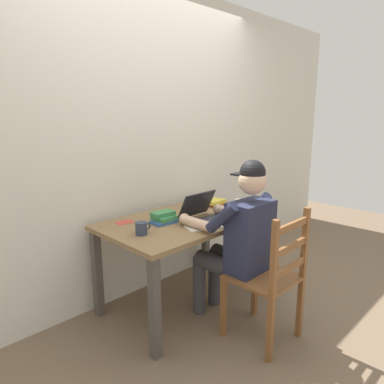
{
  "coord_description": "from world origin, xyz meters",
  "views": [
    {
      "loc": [
        -1.84,
        -1.9,
        1.54
      ],
      "look_at": [
        0.02,
        -0.05,
        0.95
      ],
      "focal_mm": 32.6,
      "sensor_mm": 36.0,
      "label": 1
    }
  ],
  "objects_px": {
    "desk": "(186,230)",
    "wooden_chair": "(270,278)",
    "book_stack_main": "(164,218)",
    "computer_mouse": "(231,213)",
    "laptop": "(206,215)",
    "coffee_mug_spare": "(240,204)",
    "coffee_mug_dark": "(142,228)",
    "book_stack_side": "(216,203)",
    "coffee_mug_white": "(193,206)",
    "seated_person": "(238,236)",
    "landscape_photo_print": "(125,222)"
  },
  "relations": [
    {
      "from": "seated_person",
      "to": "desk",
      "type": "bearing_deg",
      "value": 97.58
    },
    {
      "from": "coffee_mug_white",
      "to": "coffee_mug_spare",
      "type": "relative_size",
      "value": 0.92
    },
    {
      "from": "book_stack_side",
      "to": "computer_mouse",
      "type": "bearing_deg",
      "value": -116.04
    },
    {
      "from": "computer_mouse",
      "to": "book_stack_side",
      "type": "distance_m",
      "value": 0.33
    },
    {
      "from": "wooden_chair",
      "to": "book_stack_side",
      "type": "relative_size",
      "value": 5.35
    },
    {
      "from": "wooden_chair",
      "to": "book_stack_main",
      "type": "distance_m",
      "value": 0.89
    },
    {
      "from": "laptop",
      "to": "landscape_photo_print",
      "type": "relative_size",
      "value": 2.55
    },
    {
      "from": "desk",
      "to": "seated_person",
      "type": "bearing_deg",
      "value": -82.42
    },
    {
      "from": "wooden_chair",
      "to": "coffee_mug_spare",
      "type": "xyz_separation_m",
      "value": [
        0.46,
        0.62,
        0.31
      ]
    },
    {
      "from": "coffee_mug_spare",
      "to": "landscape_photo_print",
      "type": "distance_m",
      "value": 1.0
    },
    {
      "from": "coffee_mug_spare",
      "to": "wooden_chair",
      "type": "bearing_deg",
      "value": -126.51
    },
    {
      "from": "coffee_mug_dark",
      "to": "coffee_mug_white",
      "type": "bearing_deg",
      "value": 12.96
    },
    {
      "from": "laptop",
      "to": "coffee_mug_spare",
      "type": "relative_size",
      "value": 2.7
    },
    {
      "from": "laptop",
      "to": "book_stack_main",
      "type": "bearing_deg",
      "value": 142.17
    },
    {
      "from": "computer_mouse",
      "to": "coffee_mug_white",
      "type": "height_order",
      "value": "coffee_mug_white"
    },
    {
      "from": "desk",
      "to": "coffee_mug_dark",
      "type": "relative_size",
      "value": 10.99
    },
    {
      "from": "coffee_mug_spare",
      "to": "landscape_photo_print",
      "type": "bearing_deg",
      "value": 157.29
    },
    {
      "from": "coffee_mug_dark",
      "to": "landscape_photo_print",
      "type": "height_order",
      "value": "coffee_mug_dark"
    },
    {
      "from": "coffee_mug_dark",
      "to": "book_stack_main",
      "type": "bearing_deg",
      "value": 19.27
    },
    {
      "from": "desk",
      "to": "seated_person",
      "type": "relative_size",
      "value": 1.06
    },
    {
      "from": "laptop",
      "to": "computer_mouse",
      "type": "distance_m",
      "value": 0.26
    },
    {
      "from": "book_stack_main",
      "to": "computer_mouse",
      "type": "bearing_deg",
      "value": -25.36
    },
    {
      "from": "desk",
      "to": "laptop",
      "type": "distance_m",
      "value": 0.22
    },
    {
      "from": "coffee_mug_spare",
      "to": "landscape_photo_print",
      "type": "relative_size",
      "value": 0.94
    },
    {
      "from": "computer_mouse",
      "to": "coffee_mug_white",
      "type": "bearing_deg",
      "value": 116.71
    },
    {
      "from": "desk",
      "to": "coffee_mug_spare",
      "type": "distance_m",
      "value": 0.56
    },
    {
      "from": "laptop",
      "to": "landscape_photo_print",
      "type": "xyz_separation_m",
      "value": [
        -0.47,
        0.41,
        -0.05
      ]
    },
    {
      "from": "wooden_chair",
      "to": "laptop",
      "type": "distance_m",
      "value": 0.67
    },
    {
      "from": "wooden_chair",
      "to": "coffee_mug_white",
      "type": "height_order",
      "value": "wooden_chair"
    },
    {
      "from": "coffee_mug_dark",
      "to": "book_stack_side",
      "type": "xyz_separation_m",
      "value": [
        0.94,
        0.15,
        -0.02
      ]
    },
    {
      "from": "landscape_photo_print",
      "to": "laptop",
      "type": "bearing_deg",
      "value": -29.94
    },
    {
      "from": "laptop",
      "to": "desk",
      "type": "bearing_deg",
      "value": 112.88
    },
    {
      "from": "desk",
      "to": "wooden_chair",
      "type": "xyz_separation_m",
      "value": [
        0.06,
        -0.75,
        -0.17
      ]
    },
    {
      "from": "desk",
      "to": "coffee_mug_white",
      "type": "distance_m",
      "value": 0.25
    },
    {
      "from": "book_stack_side",
      "to": "landscape_photo_print",
      "type": "distance_m",
      "value": 0.89
    },
    {
      "from": "coffee_mug_white",
      "to": "desk",
      "type": "bearing_deg",
      "value": -151.44
    },
    {
      "from": "computer_mouse",
      "to": "coffee_mug_spare",
      "type": "distance_m",
      "value": 0.21
    },
    {
      "from": "wooden_chair",
      "to": "book_stack_main",
      "type": "height_order",
      "value": "wooden_chair"
    },
    {
      "from": "seated_person",
      "to": "computer_mouse",
      "type": "height_order",
      "value": "seated_person"
    },
    {
      "from": "laptop",
      "to": "coffee_mug_white",
      "type": "xyz_separation_m",
      "value": [
        0.11,
        0.25,
        -0.0
      ]
    },
    {
      "from": "desk",
      "to": "coffee_mug_white",
      "type": "relative_size",
      "value": 11.74
    },
    {
      "from": "seated_person",
      "to": "laptop",
      "type": "relative_size",
      "value": 3.76
    },
    {
      "from": "coffee_mug_spare",
      "to": "laptop",
      "type": "bearing_deg",
      "value": -176.93
    },
    {
      "from": "landscape_photo_print",
      "to": "coffee_mug_white",
      "type": "bearing_deg",
      "value": -4.14
    },
    {
      "from": "coffee_mug_dark",
      "to": "book_stack_side",
      "type": "distance_m",
      "value": 0.96
    },
    {
      "from": "seated_person",
      "to": "landscape_photo_print",
      "type": "xyz_separation_m",
      "value": [
        -0.47,
        0.72,
        0.05
      ]
    },
    {
      "from": "book_stack_main",
      "to": "book_stack_side",
      "type": "height_order",
      "value": "book_stack_main"
    },
    {
      "from": "wooden_chair",
      "to": "computer_mouse",
      "type": "xyz_separation_m",
      "value": [
        0.26,
        0.55,
        0.29
      ]
    },
    {
      "from": "computer_mouse",
      "to": "coffee_mug_white",
      "type": "relative_size",
      "value": 0.89
    },
    {
      "from": "wooden_chair",
      "to": "landscape_photo_print",
      "type": "distance_m",
      "value": 1.14
    }
  ]
}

